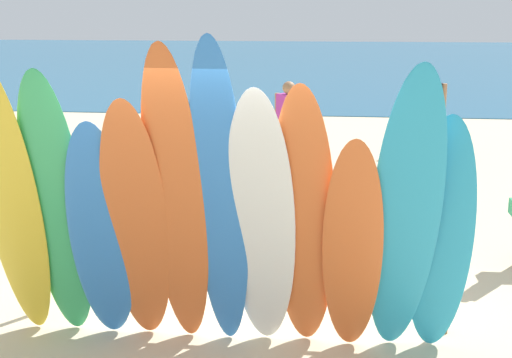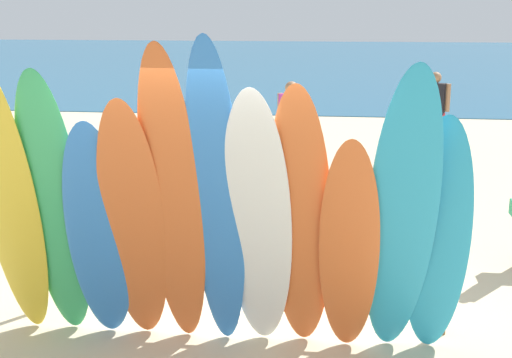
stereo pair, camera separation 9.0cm
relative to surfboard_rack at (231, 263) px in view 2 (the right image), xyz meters
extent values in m
plane|color=beige|center=(0.00, 14.00, -0.61)|extent=(60.00, 60.00, 0.00)
cube|color=#235B7F|center=(0.00, 32.98, -0.60)|extent=(60.00, 40.00, 0.02)
cylinder|color=brown|center=(-1.97, 0.00, -0.25)|extent=(0.07, 0.07, 0.72)
cylinder|color=brown|center=(1.97, 0.00, -0.25)|extent=(0.07, 0.07, 0.72)
cylinder|color=brown|center=(0.00, 0.00, 0.11)|extent=(4.06, 0.06, 0.06)
ellipsoid|color=yellow|center=(-1.86, -0.55, 0.67)|extent=(0.59, 0.69, 2.56)
ellipsoid|color=#38B266|center=(-1.47, -0.52, 0.64)|extent=(0.57, 0.62, 2.49)
ellipsoid|color=#337AD1|center=(-1.08, -0.52, 0.43)|extent=(0.60, 0.58, 2.07)
ellipsoid|color=orange|center=(-0.76, -0.56, 0.53)|extent=(0.57, 0.65, 2.27)
ellipsoid|color=orange|center=(-0.39, -0.60, 0.75)|extent=(0.58, 0.75, 2.71)
ellipsoid|color=#337AD1|center=(-0.02, -0.63, 0.78)|extent=(0.52, 0.76, 2.77)
ellipsoid|color=white|center=(0.32, -0.59, 0.58)|extent=(0.63, 0.79, 2.38)
ellipsoid|color=orange|center=(0.67, -0.57, 0.60)|extent=(0.60, 0.78, 2.41)
ellipsoid|color=orange|center=(1.08, -0.61, 0.39)|extent=(0.52, 0.68, 2.00)
ellipsoid|color=#289EC6|center=(1.49, -0.64, 0.68)|extent=(0.65, 0.89, 2.59)
ellipsoid|color=#289EC6|center=(1.81, -0.46, 0.47)|extent=(0.55, 0.51, 2.16)
cylinder|color=#9E704C|center=(0.26, 6.07, -0.21)|extent=(0.12, 0.12, 0.81)
cylinder|color=#9E704C|center=(0.00, 6.28, -0.21)|extent=(0.12, 0.12, 0.81)
cube|color=black|center=(0.13, 6.17, 0.13)|extent=(0.43, 0.27, 0.19)
cube|color=#B23399|center=(0.13, 6.17, 0.51)|extent=(0.46, 0.43, 0.63)
sphere|color=#9E704C|center=(0.13, 6.17, 0.94)|extent=(0.23, 0.23, 0.23)
cylinder|color=#9E704C|center=(0.34, 6.01, 0.55)|extent=(0.10, 0.10, 0.56)
cylinder|color=#9E704C|center=(-0.08, 6.34, 0.55)|extent=(0.10, 0.10, 0.56)
cylinder|color=#9E704C|center=(-0.88, 3.62, -0.25)|extent=(0.11, 0.11, 0.72)
cylinder|color=#9E704C|center=(-1.17, 3.67, -0.25)|extent=(0.11, 0.11, 0.72)
cube|color=orange|center=(-1.03, 3.64, 0.06)|extent=(0.39, 0.24, 0.17)
cube|color=orange|center=(-1.03, 3.64, 0.40)|extent=(0.40, 0.25, 0.57)
sphere|color=#9E704C|center=(-1.03, 3.64, 0.78)|extent=(0.20, 0.20, 0.20)
cylinder|color=#9E704C|center=(-0.79, 3.60, 0.43)|extent=(0.09, 0.09, 0.50)
cylinder|color=#9E704C|center=(-1.26, 3.68, 0.43)|extent=(0.09, 0.09, 0.50)
cylinder|color=#9E704C|center=(2.73, 8.45, -0.21)|extent=(0.12, 0.12, 0.80)
cylinder|color=#9E704C|center=(3.04, 8.34, -0.21)|extent=(0.12, 0.12, 0.80)
cube|color=#DB333D|center=(2.88, 8.39, 0.13)|extent=(0.43, 0.26, 0.19)
cube|color=black|center=(2.88, 8.39, 0.51)|extent=(0.46, 0.34, 0.63)
sphere|color=#9E704C|center=(2.88, 8.39, 0.93)|extent=(0.23, 0.23, 0.23)
cylinder|color=#9E704C|center=(2.63, 8.48, 0.54)|extent=(0.10, 0.10, 0.56)
cylinder|color=#9E704C|center=(3.13, 8.30, 0.54)|extent=(0.10, 0.10, 0.56)
cylinder|color=tan|center=(1.92, 3.65, -0.24)|extent=(0.11, 0.11, 0.75)
cylinder|color=tan|center=(1.76, 3.39, -0.24)|extent=(0.11, 0.11, 0.75)
cube|color=#2D4CB2|center=(1.84, 3.52, 0.08)|extent=(0.40, 0.25, 0.18)
cube|color=#33A36B|center=(1.84, 3.52, 0.43)|extent=(0.37, 0.43, 0.58)
sphere|color=tan|center=(1.84, 3.52, 0.83)|extent=(0.21, 0.21, 0.21)
cylinder|color=tan|center=(1.97, 3.73, 0.46)|extent=(0.09, 0.09, 0.52)
cylinder|color=tan|center=(1.71, 3.31, 0.46)|extent=(0.09, 0.09, 0.52)
cylinder|color=#B7B7BC|center=(-3.18, 2.56, -0.47)|extent=(0.02, 0.02, 0.28)
cylinder|color=#B7B7BC|center=(-2.76, 2.57, -0.47)|extent=(0.02, 0.02, 0.28)
cylinder|color=#B7B7BC|center=(-3.19, 2.94, -0.47)|extent=(0.02, 0.02, 0.28)
cylinder|color=#B7B7BC|center=(-2.77, 2.94, -0.47)|extent=(0.02, 0.02, 0.28)
cube|color=red|center=(-2.97, 2.75, -0.31)|extent=(0.50, 0.45, 0.03)
cube|color=red|center=(-2.98, 3.12, -0.06)|extent=(0.50, 0.32, 0.48)
camera|label=1|loc=(0.88, -6.17, 2.36)|focal=49.46mm
camera|label=2|loc=(0.97, -6.16, 2.36)|focal=49.46mm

